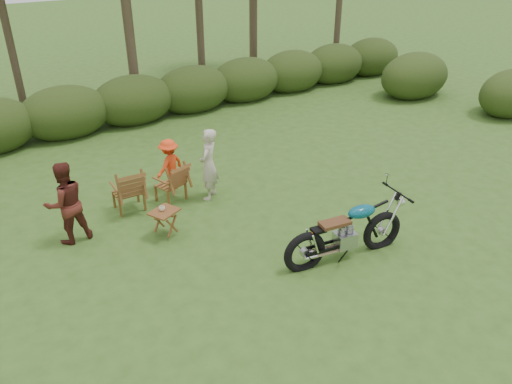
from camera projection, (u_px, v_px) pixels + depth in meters
ground at (339, 268)px, 8.57m from camera, size 80.00×80.00×0.00m
motorcycle at (343, 257)px, 8.86m from camera, size 2.35×1.22×1.28m
lawn_chair_right at (172, 200)px, 10.72m from camera, size 0.74×0.74×0.88m
lawn_chair_left at (130, 209)px, 10.37m from camera, size 0.68×0.68×0.94m
side_table at (165, 223)px, 9.35m from camera, size 0.65×0.61×0.53m
cup at (162, 208)px, 9.22m from camera, size 0.14×0.14×0.09m
adult_a at (210, 197)px, 10.82m from camera, size 0.67×0.66×1.56m
adult_b at (73, 240)px, 9.34m from camera, size 0.81×0.66×1.58m
child at (172, 189)px, 11.16m from camera, size 0.88×0.70×1.18m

